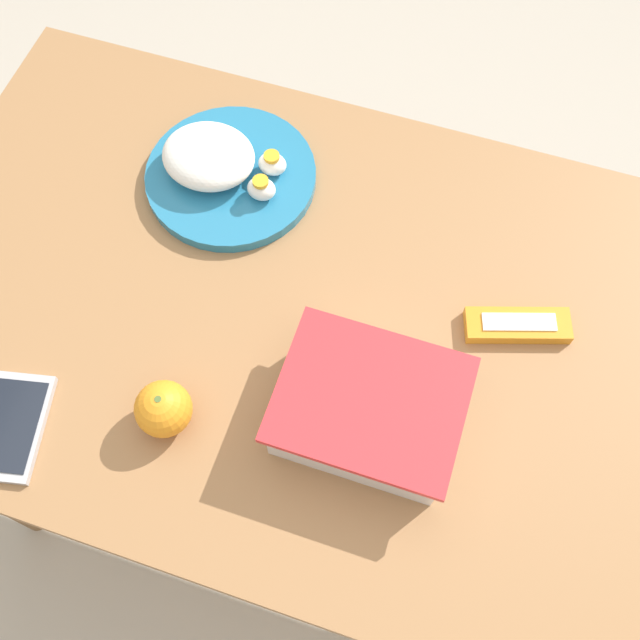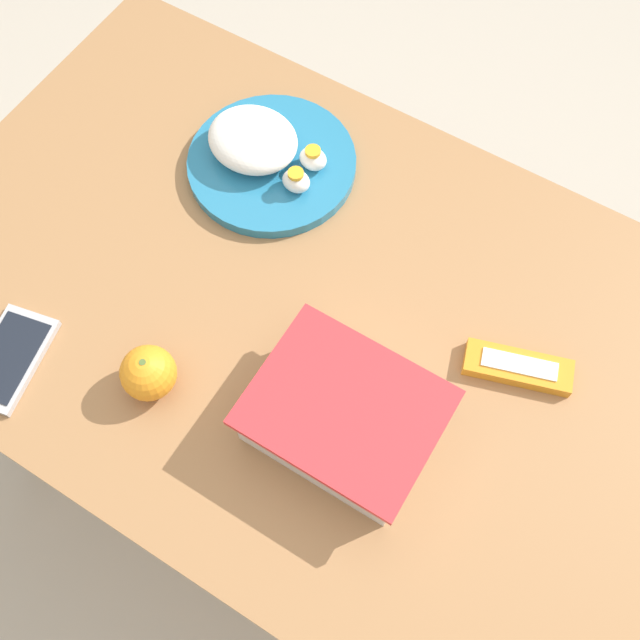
{
  "view_description": "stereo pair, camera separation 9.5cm",
  "coord_description": "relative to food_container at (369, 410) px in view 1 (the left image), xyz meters",
  "views": [
    {
      "loc": [
        -0.11,
        0.41,
        1.62
      ],
      "look_at": [
        0.02,
        0.02,
        0.76
      ],
      "focal_mm": 42.0,
      "sensor_mm": 36.0,
      "label": 1
    },
    {
      "loc": [
        -0.2,
        0.37,
        1.62
      ],
      "look_at": [
        0.02,
        0.02,
        0.76
      ],
      "focal_mm": 42.0,
      "sensor_mm": 36.0,
      "label": 2
    }
  ],
  "objects": [
    {
      "name": "rice_plate",
      "position": [
        0.3,
        -0.28,
        -0.01
      ],
      "size": [
        0.24,
        0.24,
        0.07
      ],
      "color": "teal",
      "rests_on": "table"
    },
    {
      "name": "table",
      "position": [
        0.08,
        -0.11,
        -0.12
      ],
      "size": [
        1.22,
        0.72,
        0.73
      ],
      "color": "#996B42",
      "rests_on": "ground_plane"
    },
    {
      "name": "candy_bar",
      "position": [
        -0.15,
        -0.18,
        -0.02
      ],
      "size": [
        0.14,
        0.08,
        0.02
      ],
      "color": "orange",
      "rests_on": "table"
    },
    {
      "name": "food_container",
      "position": [
        0.0,
        0.0,
        0.0
      ],
      "size": [
        0.22,
        0.18,
        0.08
      ],
      "color": "white",
      "rests_on": "table"
    },
    {
      "name": "orange_fruit",
      "position": [
        0.23,
        0.08,
        0.0
      ],
      "size": [
        0.07,
        0.07,
        0.07
      ],
      "color": "orange",
      "rests_on": "table"
    },
    {
      "name": "ground_plane",
      "position": [
        0.08,
        -0.11,
        -0.77
      ],
      "size": [
        10.0,
        10.0,
        0.0
      ],
      "primitive_type": "plane",
      "color": "#B2A899"
    },
    {
      "name": "cell_phone",
      "position": [
        0.41,
        0.15,
        -0.03
      ],
      "size": [
        0.1,
        0.15,
        0.01
      ],
      "color": "#ADADB2",
      "rests_on": "table"
    }
  ]
}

